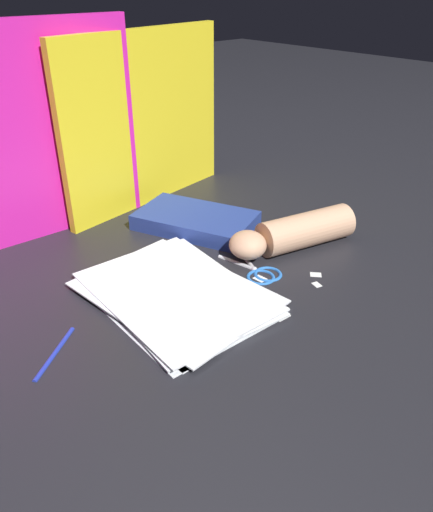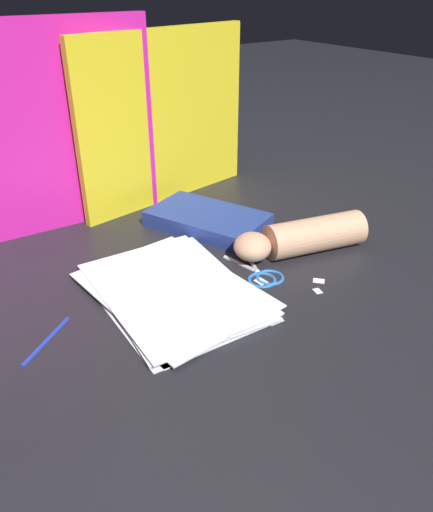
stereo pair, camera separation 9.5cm
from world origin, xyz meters
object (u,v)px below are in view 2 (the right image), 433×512
object	(u,v)px
book_closed	(208,220)
hand_forearm	(302,237)
paper_stack	(173,290)
scissors	(261,273)

from	to	relation	value
book_closed	hand_forearm	distance (m)	0.24
paper_stack	hand_forearm	size ratio (longest dim) A/B	1.22
scissors	hand_forearm	distance (m)	0.14
paper_stack	scissors	distance (m)	0.19
hand_forearm	scissors	bearing A→B (deg)	-170.50
book_closed	hand_forearm	bearing A→B (deg)	-67.02
paper_stack	book_closed	size ratio (longest dim) A/B	1.20
paper_stack	book_closed	world-z (taller)	book_closed
scissors	hand_forearm	bearing A→B (deg)	9.50
scissors	hand_forearm	xyz separation A→B (m)	(0.13, 0.02, 0.03)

